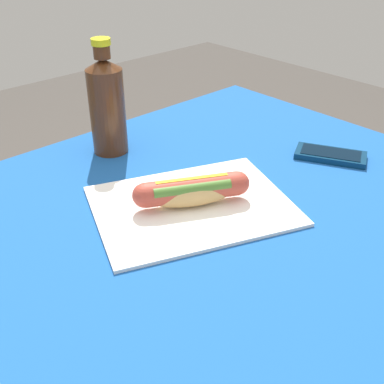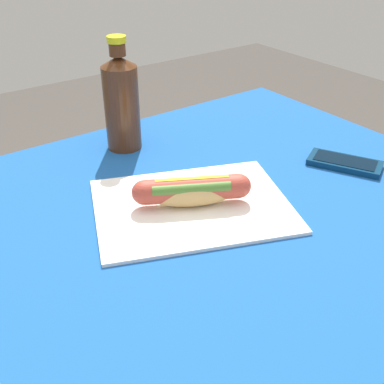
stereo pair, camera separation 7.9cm
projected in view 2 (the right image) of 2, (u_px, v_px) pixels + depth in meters
dining_table at (179, 284)px, 0.86m from camera, size 1.11×0.78×0.75m
paper_wrapper at (192, 206)px, 0.80m from camera, size 0.39×0.35×0.01m
hot_dog at (192, 190)px, 0.78m from camera, size 0.18×0.12×0.05m
cell_phone at (345, 163)px, 0.93m from camera, size 0.12×0.15×0.01m
soda_bottle at (121, 101)px, 0.95m from camera, size 0.07×0.07×0.23m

